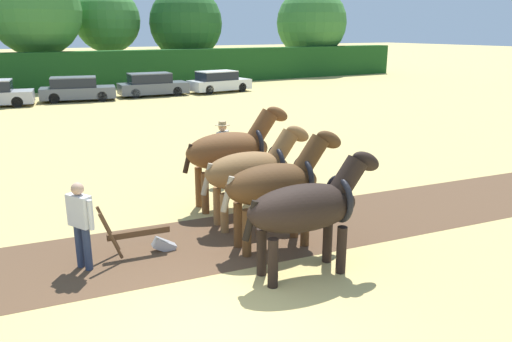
{
  "coord_description": "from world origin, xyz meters",
  "views": [
    {
      "loc": [
        -2.7,
        -5.77,
        4.25
      ],
      "look_at": [
        2.82,
        3.83,
        1.1
      ],
      "focal_mm": 35.0,
      "sensor_mm": 36.0,
      "label": 1
    }
  ],
  "objects_px": {
    "plow": "(145,239)",
    "farmer_beside_team": "(223,146)",
    "tree_center": "(35,11)",
    "parked_car_far_right": "(219,82)",
    "tree_far_right": "(312,23)",
    "tree_center_right": "(107,20)",
    "draft_horse_trail_left": "(252,170)",
    "draft_horse_lead_left": "(309,207)",
    "draft_horse_trail_right": "(232,150)",
    "parked_car_center_right": "(77,89)",
    "tree_right": "(186,23)",
    "draft_horse_lead_right": "(278,184)",
    "parked_car_right": "(152,85)",
    "farmer_at_plow": "(81,220)"
  },
  "relations": [
    {
      "from": "plow",
      "to": "farmer_beside_team",
      "type": "xyz_separation_m",
      "value": [
        3.49,
        3.63,
        0.72
      ]
    },
    {
      "from": "tree_center",
      "to": "plow",
      "type": "bearing_deg",
      "value": -94.25
    },
    {
      "from": "parked_car_far_right",
      "to": "tree_far_right",
      "type": "bearing_deg",
      "value": 26.91
    },
    {
      "from": "parked_car_far_right",
      "to": "tree_center_right",
      "type": "bearing_deg",
      "value": 105.86
    },
    {
      "from": "tree_center",
      "to": "tree_far_right",
      "type": "bearing_deg",
      "value": 0.16
    },
    {
      "from": "draft_horse_trail_left",
      "to": "parked_car_far_right",
      "type": "relative_size",
      "value": 0.59
    },
    {
      "from": "tree_far_right",
      "to": "draft_horse_lead_left",
      "type": "xyz_separation_m",
      "value": [
        -24.91,
        -34.38,
        -3.6
      ]
    },
    {
      "from": "farmer_beside_team",
      "to": "tree_center_right",
      "type": "bearing_deg",
      "value": 129.22
    },
    {
      "from": "farmer_beside_team",
      "to": "draft_horse_trail_right",
      "type": "bearing_deg",
      "value": -62.11
    },
    {
      "from": "draft_horse_trail_left",
      "to": "parked_car_far_right",
      "type": "xyz_separation_m",
      "value": [
        10.08,
        22.62,
        -0.55
      ]
    },
    {
      "from": "tree_center",
      "to": "parked_car_center_right",
      "type": "xyz_separation_m",
      "value": [
        0.78,
        -8.89,
        -4.84
      ]
    },
    {
      "from": "tree_center",
      "to": "tree_right",
      "type": "height_order",
      "value": "tree_center"
    },
    {
      "from": "tree_center_right",
      "to": "draft_horse_lead_right",
      "type": "bearing_deg",
      "value": -99.14
    },
    {
      "from": "draft_horse_trail_left",
      "to": "parked_car_center_right",
      "type": "relative_size",
      "value": 0.57
    },
    {
      "from": "draft_horse_trail_left",
      "to": "parked_car_right",
      "type": "distance_m",
      "value": 23.53
    },
    {
      "from": "tree_center",
      "to": "parked_car_right",
      "type": "bearing_deg",
      "value": -57.76
    },
    {
      "from": "farmer_beside_team",
      "to": "parked_car_right",
      "type": "xyz_separation_m",
      "value": [
        4.47,
        19.6,
        -0.32
      ]
    },
    {
      "from": "tree_center",
      "to": "farmer_at_plow",
      "type": "xyz_separation_m",
      "value": [
        -3.55,
        -32.14,
        -4.59
      ]
    },
    {
      "from": "tree_right",
      "to": "tree_center_right",
      "type": "bearing_deg",
      "value": 168.34
    },
    {
      "from": "tree_far_right",
      "to": "draft_horse_lead_right",
      "type": "xyz_separation_m",
      "value": [
        -24.75,
        -33.1,
        -3.54
      ]
    },
    {
      "from": "parked_car_right",
      "to": "draft_horse_lead_left",
      "type": "bearing_deg",
      "value": -98.54
    },
    {
      "from": "farmer_at_plow",
      "to": "tree_far_right",
      "type": "bearing_deg",
      "value": 20.76
    },
    {
      "from": "tree_far_right",
      "to": "parked_car_right",
      "type": "distance_m",
      "value": 21.6
    },
    {
      "from": "draft_horse_trail_right",
      "to": "plow",
      "type": "relative_size",
      "value": 1.87
    },
    {
      "from": "parked_car_far_right",
      "to": "farmer_beside_team",
      "type": "bearing_deg",
      "value": -120.9
    },
    {
      "from": "tree_center",
      "to": "parked_car_right",
      "type": "xyz_separation_m",
      "value": [
        5.58,
        -8.85,
        -4.83
      ]
    },
    {
      "from": "tree_center",
      "to": "tree_right",
      "type": "relative_size",
      "value": 1.12
    },
    {
      "from": "tree_far_right",
      "to": "tree_right",
      "type": "bearing_deg",
      "value": 175.17
    },
    {
      "from": "tree_far_right",
      "to": "parked_car_far_right",
      "type": "xyz_separation_m",
      "value": [
        -14.51,
        -9.2,
        -4.15
      ]
    },
    {
      "from": "parked_car_right",
      "to": "parked_car_far_right",
      "type": "bearing_deg",
      "value": 0.58
    },
    {
      "from": "farmer_at_plow",
      "to": "parked_car_center_right",
      "type": "distance_m",
      "value": 23.65
    },
    {
      "from": "draft_horse_lead_left",
      "to": "draft_horse_lead_right",
      "type": "relative_size",
      "value": 1.02
    },
    {
      "from": "draft_horse_trail_left",
      "to": "draft_horse_trail_right",
      "type": "relative_size",
      "value": 0.95
    },
    {
      "from": "tree_center",
      "to": "draft_horse_lead_right",
      "type": "xyz_separation_m",
      "value": [
        0.07,
        -33.03,
        -4.23
      ]
    },
    {
      "from": "tree_right",
      "to": "tree_far_right",
      "type": "relative_size",
      "value": 0.96
    },
    {
      "from": "parked_car_center_right",
      "to": "parked_car_right",
      "type": "height_order",
      "value": "parked_car_right"
    },
    {
      "from": "draft_horse_lead_right",
      "to": "draft_horse_trail_left",
      "type": "xyz_separation_m",
      "value": [
        0.15,
        1.28,
        -0.06
      ]
    },
    {
      "from": "tree_center_right",
      "to": "parked_car_far_right",
      "type": "bearing_deg",
      "value": -68.68
    },
    {
      "from": "tree_far_right",
      "to": "draft_horse_lead_right",
      "type": "bearing_deg",
      "value": -126.79
    },
    {
      "from": "tree_center",
      "to": "tree_right",
      "type": "distance_m",
      "value": 12.27
    },
    {
      "from": "draft_horse_lead_right",
      "to": "parked_car_right",
      "type": "xyz_separation_m",
      "value": [
        5.51,
        24.18,
        -0.6
      ]
    },
    {
      "from": "tree_right",
      "to": "farmer_at_plow",
      "type": "relative_size",
      "value": 4.77
    },
    {
      "from": "draft_horse_trail_right",
      "to": "parked_car_right",
      "type": "xyz_separation_m",
      "value": [
        5.2,
        21.62,
        -0.7
      ]
    },
    {
      "from": "parked_car_right",
      "to": "tree_right",
      "type": "bearing_deg",
      "value": 60.53
    },
    {
      "from": "tree_far_right",
      "to": "draft_horse_trail_left",
      "type": "height_order",
      "value": "tree_far_right"
    },
    {
      "from": "draft_horse_trail_left",
      "to": "parked_car_center_right",
      "type": "distance_m",
      "value": 22.87
    },
    {
      "from": "farmer_beside_team",
      "to": "draft_horse_lead_left",
      "type": "bearing_deg",
      "value": -53.87
    },
    {
      "from": "draft_horse_lead_right",
      "to": "parked_car_far_right",
      "type": "bearing_deg",
      "value": 73.85
    },
    {
      "from": "tree_right",
      "to": "plow",
      "type": "bearing_deg",
      "value": -113.68
    },
    {
      "from": "draft_horse_trail_left",
      "to": "draft_horse_trail_right",
      "type": "height_order",
      "value": "draft_horse_trail_right"
    }
  ]
}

